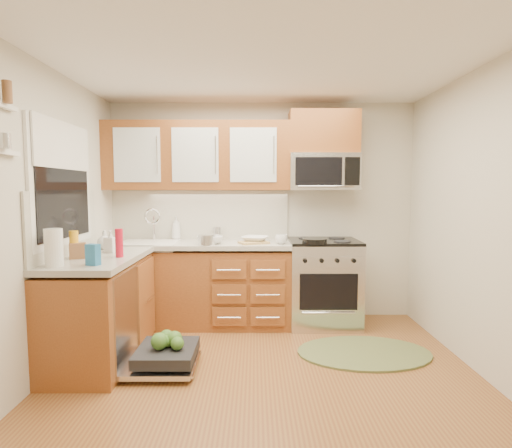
{
  "coord_description": "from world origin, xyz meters",
  "views": [
    {
      "loc": [
        -0.08,
        -2.94,
        1.51
      ],
      "look_at": [
        -0.07,
        0.85,
        1.18
      ],
      "focal_mm": 28.0,
      "sensor_mm": 36.0,
      "label": 1
    }
  ],
  "objects_px": {
    "dishwasher": "(162,358)",
    "cup": "(281,239)",
    "skillet": "(315,241)",
    "stock_pot": "(207,240)",
    "range": "(323,282)",
    "sink": "(149,254)",
    "bowl_a": "(255,239)",
    "upper_cabinets": "(198,156)",
    "paper_towel_roll": "(54,248)",
    "bowl_b": "(210,240)",
    "cutting_board": "(254,243)",
    "microwave": "(323,172)",
    "rug": "(364,353)"
  },
  "relations": [
    {
      "from": "dishwasher",
      "to": "cup",
      "type": "xyz_separation_m",
      "value": [
        1.06,
        0.98,
        0.88
      ]
    },
    {
      "from": "skillet",
      "to": "cup",
      "type": "distance_m",
      "value": 0.35
    },
    {
      "from": "stock_pot",
      "to": "range",
      "type": "bearing_deg",
      "value": 9.4
    },
    {
      "from": "sink",
      "to": "bowl_a",
      "type": "distance_m",
      "value": 1.18
    },
    {
      "from": "upper_cabinets",
      "to": "paper_towel_roll",
      "type": "xyz_separation_m",
      "value": [
        -0.88,
        -1.53,
        -0.81
      ]
    },
    {
      "from": "bowl_b",
      "to": "bowl_a",
      "type": "bearing_deg",
      "value": 14.19
    },
    {
      "from": "skillet",
      "to": "stock_pot",
      "type": "xyz_separation_m",
      "value": [
        -1.13,
        0.04,
        0.01
      ]
    },
    {
      "from": "sink",
      "to": "cutting_board",
      "type": "bearing_deg",
      "value": -4.84
    },
    {
      "from": "stock_pot",
      "to": "cup",
      "type": "xyz_separation_m",
      "value": [
        0.79,
        0.06,
        -0.0
      ]
    },
    {
      "from": "bowl_b",
      "to": "cup",
      "type": "xyz_separation_m",
      "value": [
        0.76,
        -0.0,
        0.01
      ]
    },
    {
      "from": "dishwasher",
      "to": "range",
      "type": "bearing_deg",
      "value": 36.27
    },
    {
      "from": "dishwasher",
      "to": "microwave",
      "type": "bearing_deg",
      "value": 39.07
    },
    {
      "from": "microwave",
      "to": "cup",
      "type": "xyz_separation_m",
      "value": [
        -0.48,
        -0.27,
        -0.72
      ]
    },
    {
      "from": "stock_pot",
      "to": "paper_towel_roll",
      "type": "bearing_deg",
      "value": -130.74
    },
    {
      "from": "rug",
      "to": "sink",
      "type": "bearing_deg",
      "value": 159.56
    },
    {
      "from": "paper_towel_roll",
      "to": "cutting_board",
      "type": "bearing_deg",
      "value": 40.33
    },
    {
      "from": "dishwasher",
      "to": "cup",
      "type": "distance_m",
      "value": 1.69
    },
    {
      "from": "upper_cabinets",
      "to": "cup",
      "type": "xyz_separation_m",
      "value": [
        0.93,
        -0.29,
        -0.9
      ]
    },
    {
      "from": "skillet",
      "to": "cutting_board",
      "type": "xyz_separation_m",
      "value": [
        -0.63,
        0.14,
        -0.04
      ]
    },
    {
      "from": "skillet",
      "to": "paper_towel_roll",
      "type": "bearing_deg",
      "value": -152.05
    },
    {
      "from": "upper_cabinets",
      "to": "paper_towel_roll",
      "type": "distance_m",
      "value": 1.94
    },
    {
      "from": "dishwasher",
      "to": "rug",
      "type": "bearing_deg",
      "value": 9.89
    },
    {
      "from": "skillet",
      "to": "paper_towel_roll",
      "type": "xyz_separation_m",
      "value": [
        -2.14,
        -1.13,
        0.1
      ]
    },
    {
      "from": "upper_cabinets",
      "to": "paper_towel_roll",
      "type": "relative_size",
      "value": 7.11
    },
    {
      "from": "bowl_a",
      "to": "bowl_b",
      "type": "distance_m",
      "value": 0.5
    },
    {
      "from": "paper_towel_roll",
      "to": "bowl_b",
      "type": "bearing_deg",
      "value": 50.18
    },
    {
      "from": "microwave",
      "to": "dishwasher",
      "type": "xyz_separation_m",
      "value": [
        -1.54,
        -1.25,
        -1.6
      ]
    },
    {
      "from": "range",
      "to": "stock_pot",
      "type": "distance_m",
      "value": 1.38
    },
    {
      "from": "range",
      "to": "cutting_board",
      "type": "height_order",
      "value": "range"
    },
    {
      "from": "dishwasher",
      "to": "rug",
      "type": "distance_m",
      "value": 1.81
    },
    {
      "from": "range",
      "to": "skillet",
      "type": "bearing_deg",
      "value": -119.45
    },
    {
      "from": "microwave",
      "to": "cup",
      "type": "bearing_deg",
      "value": -151.03
    },
    {
      "from": "upper_cabinets",
      "to": "cup",
      "type": "height_order",
      "value": "upper_cabinets"
    },
    {
      "from": "bowl_a",
      "to": "cup",
      "type": "distance_m",
      "value": 0.31
    },
    {
      "from": "sink",
      "to": "cup",
      "type": "xyz_separation_m",
      "value": [
        1.45,
        -0.14,
        0.18
      ]
    },
    {
      "from": "upper_cabinets",
      "to": "sink",
      "type": "xyz_separation_m",
      "value": [
        -0.52,
        -0.16,
        -1.07
      ]
    },
    {
      "from": "upper_cabinets",
      "to": "skillet",
      "type": "height_order",
      "value": "upper_cabinets"
    },
    {
      "from": "bowl_a",
      "to": "cup",
      "type": "height_order",
      "value": "cup"
    },
    {
      "from": "sink",
      "to": "bowl_b",
      "type": "relative_size",
      "value": 2.26
    },
    {
      "from": "stock_pot",
      "to": "dishwasher",
      "type": "bearing_deg",
      "value": -106.47
    },
    {
      "from": "cup",
      "to": "dishwasher",
      "type": "bearing_deg",
      "value": -137.12
    },
    {
      "from": "cutting_board",
      "to": "rug",
      "type": "bearing_deg",
      "value": -34.98
    },
    {
      "from": "rug",
      "to": "stock_pot",
      "type": "xyz_separation_m",
      "value": [
        -1.51,
        0.61,
        0.97
      ]
    },
    {
      "from": "paper_towel_roll",
      "to": "cup",
      "type": "xyz_separation_m",
      "value": [
        1.8,
        1.24,
        -0.09
      ]
    },
    {
      "from": "range",
      "to": "bowl_a",
      "type": "height_order",
      "value": "bowl_a"
    },
    {
      "from": "rug",
      "to": "stock_pot",
      "type": "height_order",
      "value": "stock_pot"
    },
    {
      "from": "dishwasher",
      "to": "rug",
      "type": "xyz_separation_m",
      "value": [
        1.78,
        0.31,
        -0.09
      ]
    },
    {
      "from": "microwave",
      "to": "cutting_board",
      "type": "height_order",
      "value": "microwave"
    },
    {
      "from": "sink",
      "to": "paper_towel_roll",
      "type": "relative_size",
      "value": 2.15
    },
    {
      "from": "cutting_board",
      "to": "dishwasher",
      "type": "bearing_deg",
      "value": -126.8
    }
  ]
}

